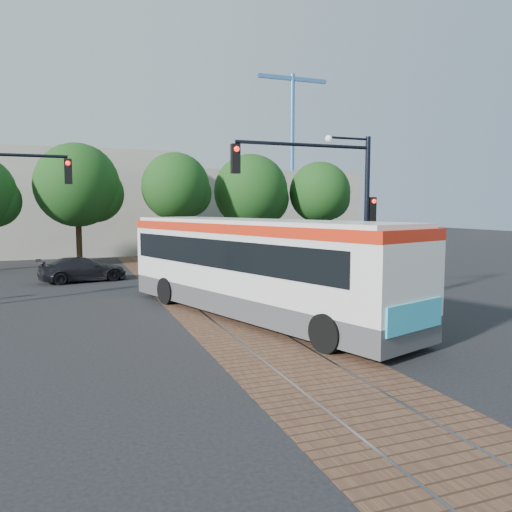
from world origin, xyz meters
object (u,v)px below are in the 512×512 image
Objects in this scene: city_bus at (254,263)px; traffic_island at (360,300)px; signal_pole_main at (337,194)px; parked_car at (83,269)px.

city_bus is 4.34m from traffic_island.
city_bus is 2.08× the size of signal_pole_main.
city_bus is 2.96× the size of parked_car.
city_bus is at bearing -164.19° from parked_car.
traffic_island is at bearing -149.45° from parked_car.
traffic_island is 0.87× the size of signal_pole_main.
traffic_island is at bearing -5.36° from signal_pole_main.
parked_car reaches higher than traffic_island.
signal_pole_main is (3.12, -0.01, 2.32)m from city_bus.
city_bus is at bearing 179.77° from signal_pole_main.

